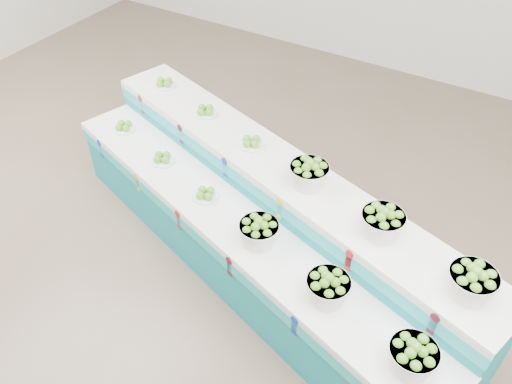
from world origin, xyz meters
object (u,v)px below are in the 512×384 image
basket_lower_left (259,232)px  display_stand (256,222)px  plate_upper_mid (205,110)px  basket_upper_right (472,282)px

basket_lower_left → display_stand: bearing=124.0°
display_stand → plate_upper_mid: (-0.91, 0.57, 0.56)m
basket_lower_left → basket_upper_right: 1.58m
basket_lower_left → basket_upper_right: (1.55, 0.07, 0.30)m
basket_upper_right → basket_lower_left: bearing=-177.5°
basket_upper_right → plate_upper_mid: bearing=162.3°
display_stand → basket_upper_right: 1.92m
basket_lower_left → plate_upper_mid: bearing=141.1°
plate_upper_mid → basket_upper_right: basket_upper_right is taller
basket_lower_left → basket_upper_right: size_ratio=1.00×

